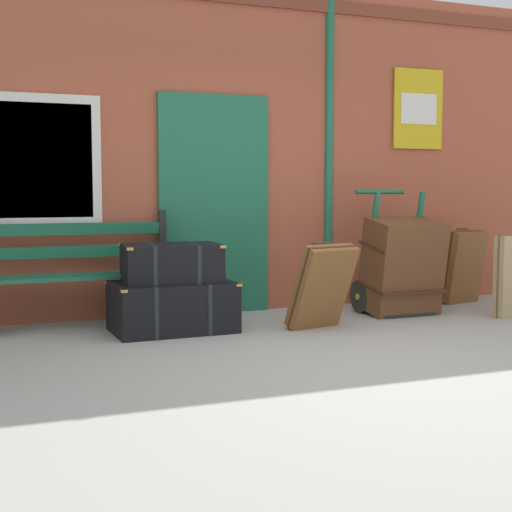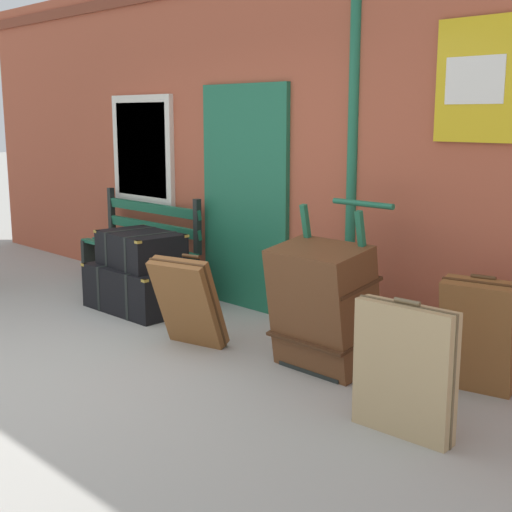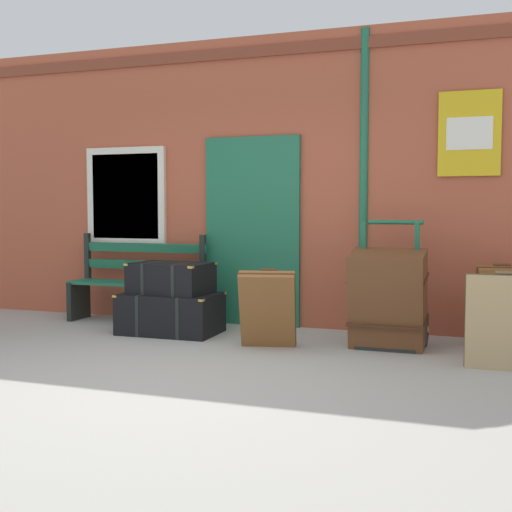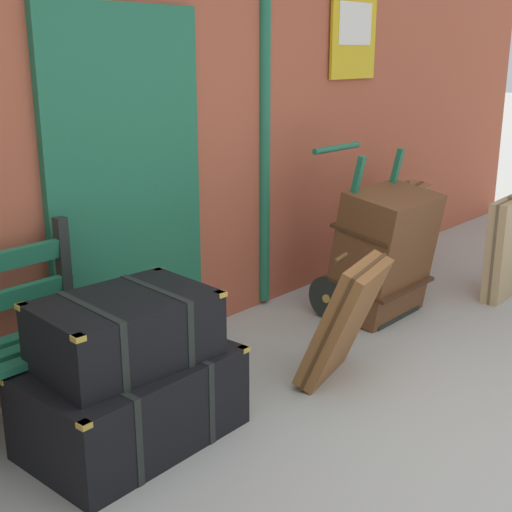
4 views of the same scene
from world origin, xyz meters
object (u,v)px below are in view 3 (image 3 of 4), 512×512
object	(u,v)px
suitcase_slate	(268,309)
suitcase_oxblood	(501,307)
large_brown_trunk	(388,299)
steamer_trunk_base	(171,313)
porters_trolley	(390,317)
steamer_trunk_middle	(171,278)
suitcase_umber	(504,322)
platform_bench	(138,284)

from	to	relation	value
suitcase_slate	suitcase_oxblood	world-z (taller)	suitcase_oxblood
large_brown_trunk	suitcase_oxblood	world-z (taller)	large_brown_trunk
steamer_trunk_base	porters_trolley	world-z (taller)	porters_trolley
steamer_trunk_base	suitcase_slate	world-z (taller)	suitcase_slate
steamer_trunk_middle	porters_trolley	bearing A→B (deg)	3.67
large_brown_trunk	suitcase_umber	distance (m)	1.13
platform_bench	suitcase_oxblood	world-z (taller)	platform_bench
steamer_trunk_middle	porters_trolley	distance (m)	2.29
suitcase_umber	suitcase_slate	bearing A→B (deg)	177.21
platform_bench	suitcase_umber	distance (m)	4.07
suitcase_umber	suitcase_slate	xyz separation A→B (m)	(-2.07, 0.10, -0.01)
platform_bench	porters_trolley	bearing A→B (deg)	-6.52
platform_bench	steamer_trunk_base	xyz separation A→B (m)	(0.67, -0.50, -0.23)
porters_trolley	platform_bench	bearing A→B (deg)	173.48
platform_bench	large_brown_trunk	xyz separation A→B (m)	(2.93, -0.51, 0.02)
porters_trolley	suitcase_umber	world-z (taller)	porters_trolley
porters_trolley	large_brown_trunk	xyz separation A→B (m)	(-0.00, -0.18, 0.20)
steamer_trunk_middle	suitcase_oxblood	xyz separation A→B (m)	(3.26, 0.37, -0.19)
platform_bench	large_brown_trunk	bearing A→B (deg)	-9.87
suitcase_umber	porters_trolley	bearing A→B (deg)	146.90
suitcase_slate	large_brown_trunk	bearing A→B (deg)	20.17
steamer_trunk_base	suitcase_slate	xyz separation A→B (m)	(1.21, -0.40, 0.16)
steamer_trunk_base	suitcase_umber	distance (m)	3.32
suitcase_slate	platform_bench	bearing A→B (deg)	154.51
steamer_trunk_middle	large_brown_trunk	bearing A→B (deg)	-0.77
platform_bench	porters_trolley	distance (m)	2.96
porters_trolley	suitcase_umber	size ratio (longest dim) A/B	1.47
suitcase_slate	steamer_trunk_middle	bearing A→B (deg)	160.97
steamer_trunk_middle	suitcase_umber	size ratio (longest dim) A/B	1.05
steamer_trunk_base	suitcase_slate	bearing A→B (deg)	-18.18
steamer_trunk_base	suitcase_umber	world-z (taller)	suitcase_umber
platform_bench	suitcase_slate	xyz separation A→B (m)	(1.88, -0.90, -0.07)
large_brown_trunk	suitcase_slate	xyz separation A→B (m)	(-1.05, -0.39, -0.10)
large_brown_trunk	suitcase_oxblood	distance (m)	1.08
steamer_trunk_base	large_brown_trunk	xyz separation A→B (m)	(2.26, -0.01, 0.26)
suitcase_slate	suitcase_umber	bearing A→B (deg)	-2.79
porters_trolley	steamer_trunk_base	bearing A→B (deg)	-175.82
platform_bench	suitcase_oxblood	bearing A→B (deg)	-1.58
porters_trolley	suitcase_oxblood	size ratio (longest dim) A/B	1.50
suitcase_slate	suitcase_oxblood	bearing A→B (deg)	21.05
porters_trolley	large_brown_trunk	world-z (taller)	porters_trolley
large_brown_trunk	suitcase_umber	world-z (taller)	large_brown_trunk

